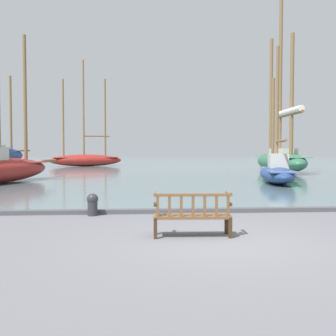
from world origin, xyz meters
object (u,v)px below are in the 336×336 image
Objects in this scene: park_bench at (192,214)px; sailboat_nearest_port at (281,157)px; sailboat_distant_harbor at (277,171)px; mooring_bollard at (93,203)px; sailboat_mid_starboard at (86,158)px.

sailboat_nearest_port is at bearing 66.48° from park_bench.
sailboat_nearest_port is (9.53, 21.91, 0.76)m from park_bench.
sailboat_distant_harbor is at bearing 64.13° from park_bench.
sailboat_nearest_port is 20.90× the size of mooring_bollard.
mooring_bollard is (-11.89, -18.99, -0.89)m from sailboat_nearest_port.
sailboat_distant_harbor is (6.05, 12.47, 0.21)m from park_bench.
mooring_bollard is at bearing -122.05° from sailboat_nearest_port.
sailboat_mid_starboard is 19.78m from sailboat_nearest_port.
park_bench is 34.44m from sailboat_mid_starboard.
sailboat_mid_starboard is (-6.21, 33.87, 0.44)m from park_bench.
sailboat_distant_harbor is 10.08m from sailboat_nearest_port.
sailboat_nearest_port reaches higher than sailboat_distant_harbor.
sailboat_nearest_port is at bearing 57.95° from mooring_bollard.
mooring_bollard is (-8.40, -9.54, -0.35)m from sailboat_distant_harbor.
sailboat_distant_harbor reaches higher than park_bench.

